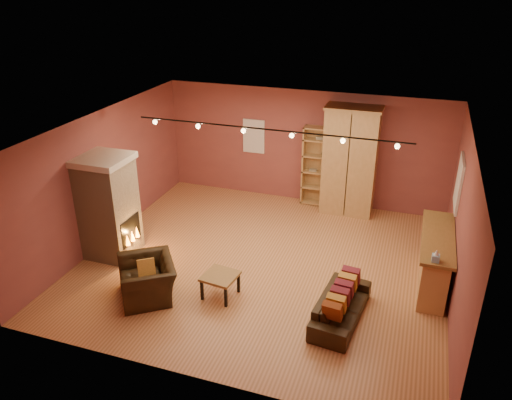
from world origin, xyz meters
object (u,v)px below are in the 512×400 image
(fireplace, at_px, (109,207))
(bookcase, at_px, (319,165))
(bar_counter, at_px, (434,260))
(coffee_table, at_px, (220,278))
(armchair, at_px, (147,274))
(loveseat, at_px, (341,301))
(armoire, at_px, (350,161))

(fireplace, relative_size, bookcase, 1.07)
(bookcase, xyz_separation_m, bar_counter, (2.78, -2.80, -0.49))
(fireplace, bearing_deg, coffee_table, -14.49)
(bar_counter, xyz_separation_m, coffee_table, (-3.58, -1.63, -0.14))
(fireplace, relative_size, bar_counter, 1.00)
(bar_counter, height_order, coffee_table, bar_counter)
(fireplace, relative_size, armchair, 1.66)
(bookcase, distance_m, armchair, 5.28)
(loveseat, bearing_deg, coffee_table, 97.33)
(bookcase, height_order, coffee_table, bookcase)
(fireplace, xyz_separation_m, armchair, (1.43, -1.10, -0.59))
(fireplace, height_order, bar_counter, fireplace)
(armoire, height_order, armchair, armoire)
(coffee_table, bearing_deg, bar_counter, 24.45)
(coffee_table, bearing_deg, armoire, 69.61)
(armoire, height_order, loveseat, armoire)
(armoire, bearing_deg, bookcase, 163.49)
(fireplace, height_order, armoire, armoire)
(fireplace, distance_m, armoire, 5.50)
(bar_counter, bearing_deg, fireplace, -171.41)
(bar_counter, xyz_separation_m, loveseat, (-1.43, -1.59, -0.17))
(loveseat, xyz_separation_m, coffee_table, (-2.16, -0.04, 0.02))
(bookcase, distance_m, armoire, 0.84)
(bar_counter, distance_m, loveseat, 2.14)
(fireplace, distance_m, bar_counter, 6.34)
(bar_counter, relative_size, armchair, 1.66)
(bookcase, height_order, armchair, bookcase)
(bookcase, xyz_separation_m, loveseat, (1.35, -4.39, -0.66))
(armchair, height_order, coffee_table, armchair)
(loveseat, height_order, armchair, armchair)
(bookcase, xyz_separation_m, coffee_table, (-0.81, -4.43, -0.64))
(bookcase, bearing_deg, armchair, -112.76)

